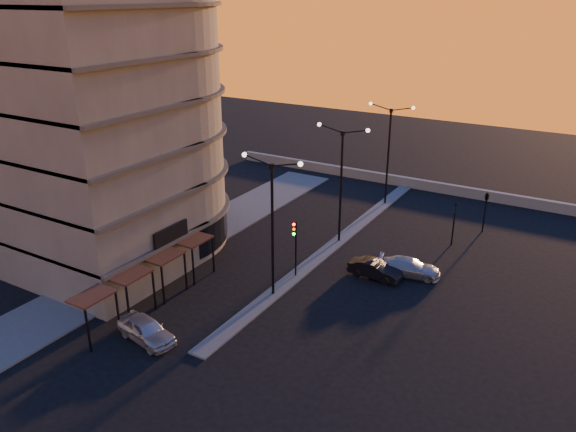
% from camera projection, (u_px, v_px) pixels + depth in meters
% --- Properties ---
extents(ground, '(120.00, 120.00, 0.00)m').
position_uv_depth(ground, '(273.00, 295.00, 37.34)').
color(ground, black).
rests_on(ground, ground).
extents(sidewalk_west, '(5.00, 40.00, 0.12)m').
position_uv_depth(sidewalk_west, '(190.00, 240.00, 45.49)').
color(sidewalk_west, '#52524F').
rests_on(sidewalk_west, ground).
extents(median, '(1.20, 36.00, 0.12)m').
position_uv_depth(median, '(339.00, 241.00, 45.30)').
color(median, '#52524F').
rests_on(median, ground).
extents(parapet, '(44.00, 0.50, 1.00)m').
position_uv_depth(parapet, '(426.00, 185.00, 56.97)').
color(parapet, gray).
rests_on(parapet, ground).
extents(building, '(14.35, 17.08, 25.00)m').
position_uv_depth(building, '(104.00, 96.00, 39.58)').
color(building, '#625C56').
rests_on(building, ground).
extents(streetlamp_near, '(4.32, 0.32, 9.51)m').
position_uv_depth(streetlamp_near, '(272.00, 217.00, 35.26)').
color(streetlamp_near, black).
rests_on(streetlamp_near, ground).
extents(streetlamp_mid, '(4.32, 0.32, 9.51)m').
position_uv_depth(streetlamp_mid, '(341.00, 175.00, 43.25)').
color(streetlamp_mid, black).
rests_on(streetlamp_mid, ground).
extents(streetlamp_far, '(4.32, 0.32, 9.51)m').
position_uv_depth(streetlamp_far, '(389.00, 147.00, 51.24)').
color(streetlamp_far, black).
rests_on(streetlamp_far, ground).
extents(traffic_light_main, '(0.28, 0.44, 4.25)m').
position_uv_depth(traffic_light_main, '(295.00, 240.00, 38.56)').
color(traffic_light_main, black).
rests_on(traffic_light_main, ground).
extents(signal_east_a, '(0.13, 0.16, 3.60)m').
position_uv_depth(signal_east_a, '(454.00, 222.00, 44.01)').
color(signal_east_a, black).
rests_on(signal_east_a, ground).
extents(signal_east_b, '(0.42, 1.99, 3.60)m').
position_uv_depth(signal_east_b, '(487.00, 197.00, 46.06)').
color(signal_east_b, black).
rests_on(signal_east_b, ground).
extents(car_hatchback, '(4.32, 2.37, 1.39)m').
position_uv_depth(car_hatchback, '(146.00, 330.00, 32.22)').
color(car_hatchback, '#B0B2B8').
rests_on(car_hatchback, ground).
extents(car_sedan, '(3.84, 1.47, 1.25)m').
position_uv_depth(car_sedan, '(375.00, 269.00, 39.40)').
color(car_sedan, black).
rests_on(car_sedan, ground).
extents(car_wagon, '(4.65, 2.67, 1.27)m').
position_uv_depth(car_wagon, '(409.00, 267.00, 39.67)').
color(car_wagon, '#A4A7AB').
rests_on(car_wagon, ground).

